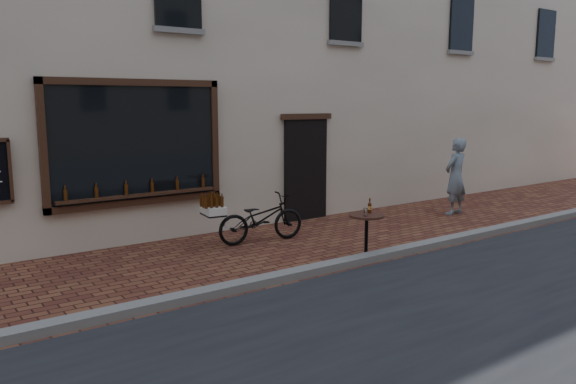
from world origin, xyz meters
TOP-DOWN VIEW (x-y plane):
  - ground at (0.00, 0.00)m, footprint 90.00×90.00m
  - kerb at (0.00, 0.20)m, footprint 90.00×0.25m
  - cargo_bicycle at (-0.04, 2.31)m, footprint 2.04×0.78m
  - bistro_table at (0.81, 0.35)m, footprint 0.58×0.58m
  - pedestrian at (5.05, 1.91)m, footprint 0.69×0.50m

SIDE VIEW (x-z plane):
  - ground at x=0.00m, z-range 0.00..0.00m
  - kerb at x=0.00m, z-range 0.00..0.12m
  - cargo_bicycle at x=-0.04m, z-range -0.02..0.93m
  - bistro_table at x=0.81m, z-range 0.03..1.03m
  - pedestrian at x=5.05m, z-range 0.00..1.76m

